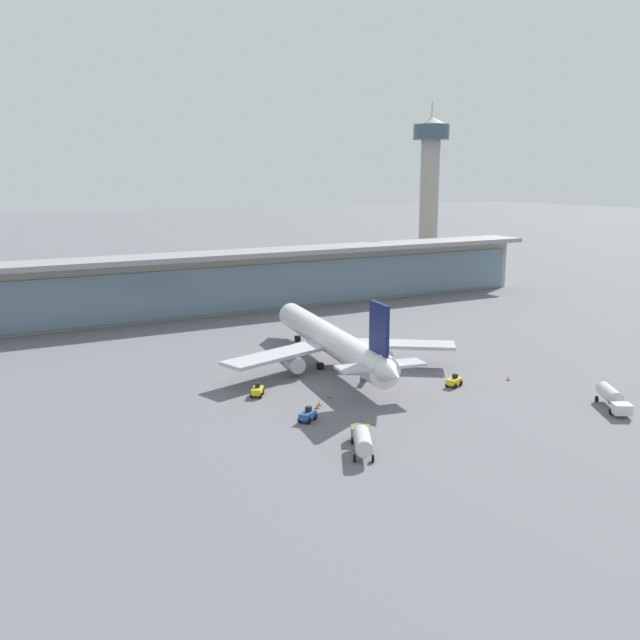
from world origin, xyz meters
TOP-DOWN VIEW (x-y plane):
  - ground_plane at (0.00, 0.00)m, footprint 1200.00×1200.00m
  - airliner_on_stand at (-1.73, 5.72)m, footprint 42.62×55.99m
  - service_truck_near_nose_blue at (0.54, -3.09)m, footprint 4.98×6.37m
  - service_truck_under_wing_white at (22.60, -34.28)m, footprint 6.37×8.52m
  - service_truck_mid_apron_yellow at (9.37, -14.66)m, footprint 3.30×2.69m
  - service_truck_by_tail_olive at (-18.28, -30.45)m, footprint 6.11×8.62m
  - service_truck_on_taxiway_yellow at (-20.55, -3.77)m, footprint 3.03×3.32m
  - service_truck_at_far_stand_blue at (-18.99, -17.45)m, footprint 3.32×3.06m
  - terminal_building at (0.00, 61.93)m, footprint 183.60×12.80m
  - control_tower at (86.17, 92.17)m, footprint 12.00×12.00m
  - safety_cone_alpha at (-11.21, -9.84)m, footprint 0.62×0.62m
  - safety_cone_bravo at (-14.37, -12.38)m, footprint 0.62×0.62m
  - safety_cone_charlie at (19.62, -16.27)m, footprint 0.62×0.62m
  - safety_cone_delta at (-15.24, -13.32)m, footprint 0.62×0.62m

SIDE VIEW (x-z plane):
  - ground_plane at x=0.00m, z-range 0.00..0.00m
  - safety_cone_alpha at x=-11.21m, z-range -0.03..0.67m
  - safety_cone_bravo at x=-14.37m, z-range -0.03..0.67m
  - safety_cone_charlie at x=19.62m, z-range -0.03..0.67m
  - safety_cone_delta at x=-15.24m, z-range -0.03..0.67m
  - service_truck_near_nose_blue at x=0.54m, z-range -0.54..2.16m
  - service_truck_mid_apron_yellow at x=9.37m, z-range -0.15..1.90m
  - service_truck_on_taxiway_yellow at x=-20.55m, z-range -0.15..1.90m
  - service_truck_at_far_stand_blue at x=-18.99m, z-range -0.15..1.90m
  - service_truck_under_wing_white at x=22.60m, z-range 0.23..3.18m
  - service_truck_by_tail_olive at x=-18.28m, z-range 0.23..3.18m
  - airliner_on_stand at x=-1.73m, z-range -2.77..12.18m
  - terminal_building at x=0.00m, z-range 0.27..15.47m
  - control_tower at x=86.17m, z-range 2.76..60.39m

